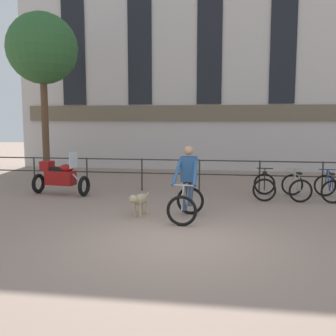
% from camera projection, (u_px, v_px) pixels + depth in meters
% --- Properties ---
extents(ground_plane, '(60.00, 60.00, 0.00)m').
position_uv_depth(ground_plane, '(179.00, 241.00, 7.49)').
color(ground_plane, gray).
extents(canal_railing, '(15.05, 0.05, 1.05)m').
position_uv_depth(canal_railing, '(199.00, 170.00, 12.50)').
color(canal_railing, '#2D2B28').
rests_on(canal_railing, ground_plane).
extents(building_facade, '(18.00, 0.72, 11.12)m').
position_uv_depth(building_facade, '(210.00, 47.00, 17.59)').
color(building_facade, beige).
rests_on(building_facade, ground_plane).
extents(cyclist_with_bike, '(0.76, 1.22, 1.70)m').
position_uv_depth(cyclist_with_bike, '(187.00, 186.00, 9.14)').
color(cyclist_with_bike, black).
rests_on(cyclist_with_bike, ground_plane).
extents(dog, '(0.38, 0.92, 0.58)m').
position_uv_depth(dog, '(139.00, 200.00, 9.37)').
color(dog, tan).
rests_on(dog, ground_plane).
extents(parked_motorcycle, '(1.81, 0.88, 1.35)m').
position_uv_depth(parked_motorcycle, '(60.00, 177.00, 12.08)').
color(parked_motorcycle, black).
rests_on(parked_motorcycle, ground_plane).
extents(parked_bicycle_near_lamp, '(0.76, 1.17, 0.86)m').
position_uv_depth(parked_bicycle_near_lamp, '(264.00, 186.00, 11.60)').
color(parked_bicycle_near_lamp, black).
rests_on(parked_bicycle_near_lamp, ground_plane).
extents(parked_bicycle_mid_left, '(0.73, 1.15, 0.86)m').
position_uv_depth(parked_bicycle_mid_left, '(296.00, 187.00, 11.46)').
color(parked_bicycle_mid_left, black).
rests_on(parked_bicycle_mid_left, ground_plane).
extents(parked_bicycle_mid_right, '(0.69, 1.13, 0.86)m').
position_uv_depth(parked_bicycle_mid_right, '(329.00, 188.00, 11.33)').
color(parked_bicycle_mid_right, black).
rests_on(parked_bicycle_mid_right, ground_plane).
extents(tree_canalside_left, '(2.61, 2.61, 6.23)m').
position_uv_depth(tree_canalside_left, '(42.00, 50.00, 14.55)').
color(tree_canalside_left, brown).
rests_on(tree_canalside_left, ground_plane).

